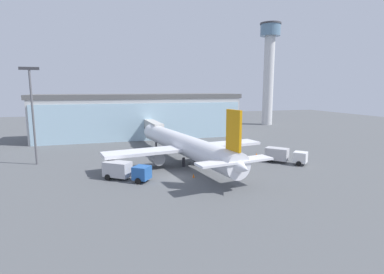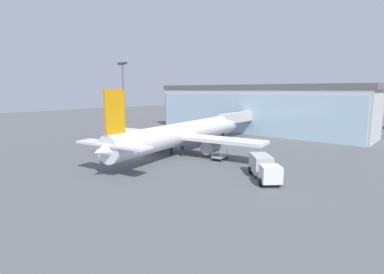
% 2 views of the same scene
% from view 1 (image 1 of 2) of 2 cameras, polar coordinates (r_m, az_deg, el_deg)
% --- Properties ---
extents(ground, '(240.00, 240.00, 0.00)m').
position_cam_1_polar(ground, '(46.58, -3.06, -7.69)').
color(ground, '#545659').
extents(terminal_building, '(55.83, 13.52, 12.05)m').
position_cam_1_polar(terminal_building, '(85.05, -9.83, 4.01)').
color(terminal_building, '#B6B6B6').
rests_on(terminal_building, ground).
extents(jet_bridge, '(2.93, 14.43, 5.65)m').
position_cam_1_polar(jet_bridge, '(74.29, -7.53, 1.98)').
color(jet_bridge, beige).
rests_on(jet_bridge, ground).
extents(control_tower, '(7.57, 7.57, 37.06)m').
position_cam_1_polar(control_tower, '(117.51, 14.46, 13.33)').
color(control_tower, silver).
rests_on(control_tower, ground).
extents(apron_light_mast, '(3.20, 0.40, 17.20)m').
position_cam_1_polar(apron_light_mast, '(59.67, -28.14, 5.04)').
color(apron_light_mast, '#59595E').
rests_on(apron_light_mast, ground).
extents(airplane, '(29.71, 39.51, 10.80)m').
position_cam_1_polar(airplane, '(54.32, -1.49, -1.54)').
color(airplane, silver).
rests_on(airplane, ground).
extents(catering_truck, '(7.12, 6.21, 2.65)m').
position_cam_1_polar(catering_truck, '(45.99, -12.62, -6.22)').
color(catering_truck, '#2659A5').
rests_on(catering_truck, ground).
extents(fuel_truck, '(6.52, 6.90, 2.65)m').
position_cam_1_polar(fuel_truck, '(57.54, 17.17, -3.31)').
color(fuel_truck, silver).
rests_on(fuel_truck, ground).
extents(baggage_cart, '(1.98, 3.00, 1.50)m').
position_cam_1_polar(baggage_cart, '(57.15, 6.24, -4.02)').
color(baggage_cart, gray).
rests_on(baggage_cart, ground).
extents(safety_cone_nose, '(0.36, 0.36, 0.55)m').
position_cam_1_polar(safety_cone_nose, '(46.43, 0.31, -7.38)').
color(safety_cone_nose, orange).
rests_on(safety_cone_nose, ground).
extents(safety_cone_wingtip, '(0.36, 0.36, 0.55)m').
position_cam_1_polar(safety_cone_wingtip, '(62.71, 12.16, -3.20)').
color(safety_cone_wingtip, orange).
rests_on(safety_cone_wingtip, ground).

